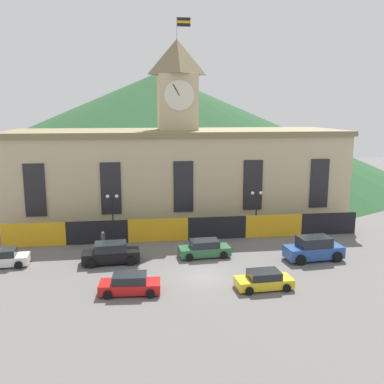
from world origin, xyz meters
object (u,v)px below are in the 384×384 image
at_px(car_red_sedan, 130,284).
at_px(car_black_suv, 111,254).
at_px(car_white_taxi, 1,258).
at_px(car_green_wagon, 204,249).
at_px(pedestrian, 103,240).
at_px(car_blue_van, 314,249).
at_px(street_lamp_center, 256,203).
at_px(car_yellow_coupe, 264,280).
at_px(street_lamp_far_left, 112,207).

bearing_deg(car_red_sedan, car_black_suv, -71.57).
bearing_deg(car_black_suv, car_white_taxi, -5.58).
distance_m(car_green_wagon, pedestrian, 9.75).
height_order(car_red_sedan, car_blue_van, car_blue_van).
bearing_deg(car_black_suv, pedestrian, -79.13).
distance_m(street_lamp_center, car_red_sedan, 19.03).
distance_m(street_lamp_center, car_yellow_coupe, 14.51).
distance_m(street_lamp_far_left, car_yellow_coupe, 18.30).
xyz_separation_m(car_white_taxi, pedestrian, (8.35, 3.19, 0.31)).
height_order(car_red_sedan, car_white_taxi, car_white_taxi).
distance_m(car_blue_van, pedestrian, 19.44).
distance_m(car_red_sedan, car_white_taxi, 12.96).
bearing_deg(car_green_wagon, car_yellow_coupe, 109.83).
relative_size(car_blue_van, pedestrian, 2.86).
bearing_deg(car_green_wagon, car_blue_van, 164.04).
distance_m(car_yellow_coupe, car_blue_van, 8.29).
distance_m(car_yellow_coupe, car_black_suv, 13.57).
relative_size(car_red_sedan, car_green_wagon, 0.96).
xyz_separation_m(car_yellow_coupe, car_black_suv, (-11.58, 7.07, 0.20)).
relative_size(car_green_wagon, pedestrian, 2.56).
relative_size(street_lamp_far_left, car_black_suv, 0.95).
distance_m(car_red_sedan, pedestrian, 10.51).
relative_size(car_red_sedan, car_white_taxi, 0.98).
height_order(car_red_sedan, car_black_suv, car_black_suv).
relative_size(street_lamp_far_left, car_blue_van, 0.90).
bearing_deg(car_yellow_coupe, pedestrian, 136.82).
bearing_deg(car_green_wagon, street_lamp_center, -139.90).
bearing_deg(car_green_wagon, pedestrian, -21.94).
bearing_deg(car_green_wagon, car_black_suv, 0.01).
height_order(street_lamp_far_left, car_black_suv, street_lamp_far_left).
height_order(car_black_suv, pedestrian, pedestrian).
xyz_separation_m(car_white_taxi, car_blue_van, (27.07, -2.04, 0.27)).
bearing_deg(car_blue_van, street_lamp_far_left, 150.25).
bearing_deg(car_black_suv, car_red_sedan, 101.13).
distance_m(car_yellow_coupe, car_green_wagon, 8.23).
bearing_deg(car_white_taxi, street_lamp_far_left, -149.94).
bearing_deg(car_white_taxi, car_black_suv, 172.88).
xyz_separation_m(car_red_sedan, car_black_suv, (-1.67, 6.59, 0.16)).
relative_size(car_white_taxi, car_blue_van, 0.88).
height_order(car_red_sedan, pedestrian, pedestrian).
xyz_separation_m(car_yellow_coupe, pedestrian, (-12.47, 10.67, 0.38)).
xyz_separation_m(street_lamp_far_left, car_black_suv, (0.07, -6.75, -2.64)).
height_order(car_green_wagon, car_blue_van, car_blue_van).
height_order(street_lamp_far_left, car_white_taxi, street_lamp_far_left).
distance_m(car_yellow_coupe, car_white_taxi, 22.13).
bearing_deg(pedestrian, car_red_sedan, -143.40).
bearing_deg(car_yellow_coupe, car_black_suv, 145.95).
xyz_separation_m(street_lamp_far_left, car_green_wagon, (8.41, -6.26, -2.76)).
relative_size(street_lamp_center, car_yellow_coupe, 1.10).
relative_size(car_yellow_coupe, car_white_taxi, 0.92).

